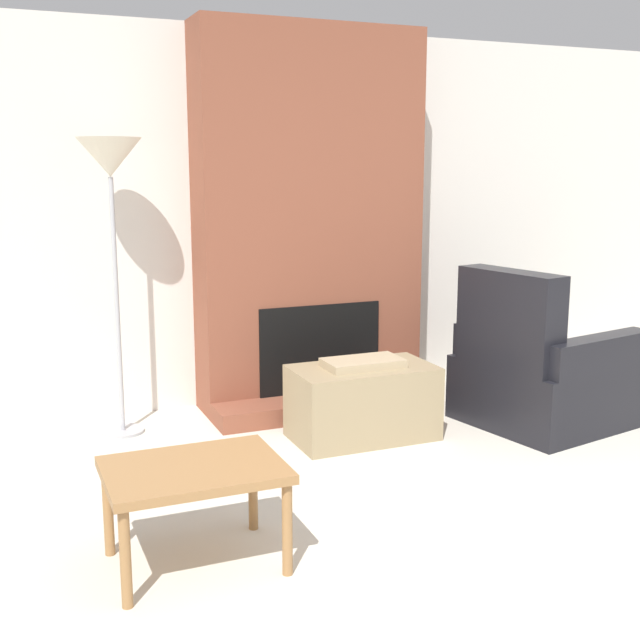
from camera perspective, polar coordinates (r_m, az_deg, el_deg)
The scene contains 7 objects.
ground_plane at distance 3.44m, azimuth 19.54°, elevation -19.04°, with size 24.00×24.00×0.00m, color beige.
wall_back at distance 5.81m, azimuth -1.61°, elevation 7.22°, with size 6.86×0.06×2.60m, color silver.
fireplace at distance 5.59m, azimuth -0.72°, elevation 6.57°, with size 1.58×0.69×2.60m.
ottoman at distance 5.01m, azimuth 3.05°, elevation -5.79°, with size 0.88×0.49×0.51m.
armchair at distance 5.47m, azimuth 15.43°, elevation -3.99°, with size 1.17×1.08×1.04m.
side_table at distance 3.47m, azimuth -8.94°, elevation -11.06°, with size 0.74×0.54×0.45m.
floor_lamp_left at distance 5.05m, azimuth -14.69°, elevation 10.07°, with size 0.39×0.39×1.84m.
Camera 1 is at (-2.08, -2.16, 1.69)m, focal length 45.00 mm.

